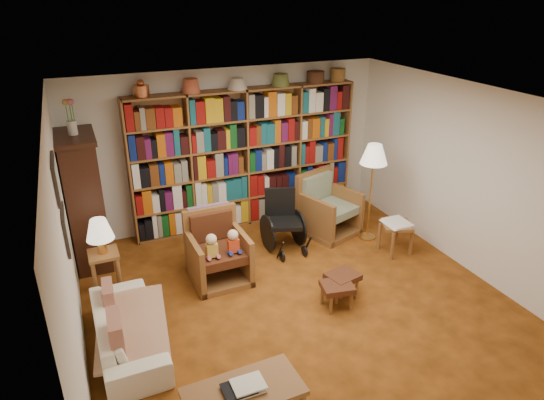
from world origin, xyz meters
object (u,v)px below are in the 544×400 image
armchair_leather (217,251)px  wheelchair (283,222)px  side_table_papers (396,229)px  side_table_lamp (105,265)px  footstool_b (343,278)px  armchair_sage (326,209)px  coffee_table (244,395)px  footstool_a (337,288)px  sofa (128,329)px  floor_lamp (374,158)px

armchair_leather → wheelchair: armchair_leather is taller
side_table_papers → side_table_lamp: bearing=172.3°
footstool_b → armchair_sage: bearing=67.8°
footstool_b → coffee_table: coffee_table is taller
armchair_sage → footstool_b: armchair_sage is taller
armchair_leather → footstool_b: armchair_leather is taller
side_table_lamp → footstool_a: (2.54, -1.37, -0.16)m
sofa → side_table_papers: (3.89, 0.59, 0.15)m
wheelchair → armchair_sage: bearing=16.8°
armchair_sage → coffee_table: 3.99m
armchair_sage → floor_lamp: (0.47, -0.50, 0.95)m
sofa → footstool_b: sofa is taller
footstool_a → footstool_b: bearing=43.4°
armchair_leather → footstool_b: 1.69m
footstool_b → wheelchair: bearing=96.8°
footstool_a → side_table_papers: bearing=29.8°
side_table_lamp → floor_lamp: 3.97m
floor_lamp → footstool_b: bearing=-134.0°
sofa → footstool_a: sofa is taller
sofa → armchair_sage: 3.68m
side_table_lamp → coffee_table: 2.77m
armchair_sage → footstool_a: bearing=-114.9°
side_table_papers → coffee_table: (-3.10, -2.08, 0.01)m
armchair_leather → footstool_b: size_ratio=2.10×
side_table_papers → footstool_a: size_ratio=1.23×
armchair_sage → footstool_a: size_ratio=2.39×
footstool_a → coffee_table: size_ratio=0.41×
footstool_a → armchair_sage: bearing=65.1°
side_table_lamp → armchair_sage: 3.44m
armchair_leather → footstool_a: bearing=-47.4°
side_table_lamp → floor_lamp: floor_lamp is taller
armchair_leather → coffee_table: bearing=-101.7°
side_table_papers → footstool_a: 1.68m
floor_lamp → footstool_a: (-1.33, -1.36, -1.05)m
armchair_sage → floor_lamp: 1.17m
armchair_leather → floor_lamp: bearing=2.9°
sofa → floor_lamp: 4.08m
footstool_b → side_table_lamp: bearing=155.9°
sofa → side_table_lamp: (-0.10, 1.14, 0.19)m
side_table_lamp → footstool_a: side_table_lamp is taller
floor_lamp → armchair_sage: bearing=133.4°
sofa → side_table_papers: size_ratio=3.07×
floor_lamp → side_table_papers: (0.12, -0.53, -0.93)m
armchair_sage → wheelchair: (-0.86, -0.26, 0.05)m
side_table_lamp → footstool_b: 2.97m
armchair_leather → footstool_a: 1.68m
floor_lamp → wheelchair: bearing=169.9°
armchair_sage → wheelchair: 0.90m
armchair_sage → coffee_table: bearing=-128.9°
wheelchair → floor_lamp: 1.62m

